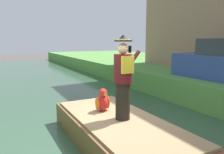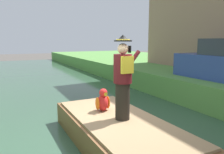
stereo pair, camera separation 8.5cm
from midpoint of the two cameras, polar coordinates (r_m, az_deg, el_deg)
ground_plane at (r=5.59m, az=0.52°, el=-16.48°), size 80.00×80.00×0.00m
canal_water at (r=5.57m, az=0.52°, el=-16.02°), size 6.91×48.00×0.10m
boat at (r=5.13m, az=2.42°, el=-14.00°), size 1.83×4.21×0.61m
person_pirate at (r=4.79m, az=3.36°, el=-0.28°), size 0.61×0.42×1.85m
parrot_plush at (r=5.51m, az=-1.94°, el=-6.25°), size 0.36×0.35×0.57m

